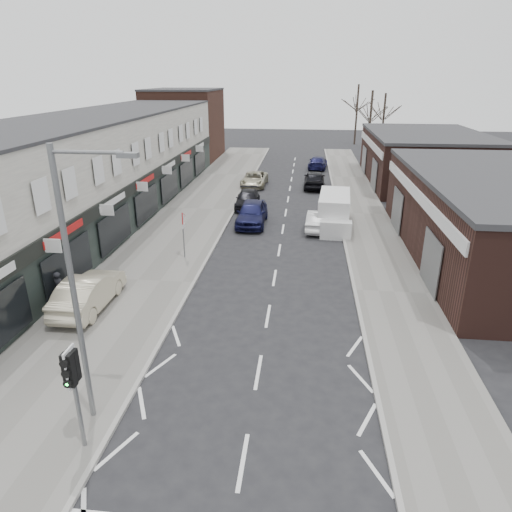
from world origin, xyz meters
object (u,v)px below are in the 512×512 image
(sedan_on_pavement, at_px, (89,292))
(parked_car_left_c, at_px, (254,179))
(white_van, at_px, (334,211))
(parked_car_left_b, at_px, (248,199))
(street_lamp, at_px, (78,278))
(warning_sign, at_px, (183,222))
(parked_car_right_c, at_px, (318,163))
(parked_car_left_a, at_px, (252,213))
(traffic_light, at_px, (72,376))
(parked_car_right_b, at_px, (314,179))
(pedestrian, at_px, (59,288))
(parked_car_right_a, at_px, (318,220))

(sedan_on_pavement, height_order, parked_car_left_c, sedan_on_pavement)
(white_van, xyz_separation_m, parked_car_left_b, (-6.45, 4.18, -0.40))
(street_lamp, distance_m, white_van, 21.65)
(warning_sign, height_order, parked_car_right_c, warning_sign)
(parked_car_left_a, xyz_separation_m, parked_car_left_c, (-1.14, 11.74, -0.17))
(traffic_light, xyz_separation_m, parked_car_right_b, (6.60, 32.48, -1.62))
(white_van, bearing_deg, parked_car_left_c, 124.56)
(parked_car_left_c, distance_m, parked_car_right_b, 5.54)
(pedestrian, relative_size, parked_car_left_c, 0.34)
(parked_car_left_c, bearing_deg, pedestrian, -101.37)
(street_lamp, height_order, warning_sign, street_lamp)
(pedestrian, distance_m, parked_car_left_c, 25.42)
(sedan_on_pavement, height_order, pedestrian, pedestrian)
(parked_car_left_b, xyz_separation_m, parked_car_right_a, (5.37, -5.06, 0.02))
(traffic_light, xyz_separation_m, street_lamp, (-0.13, 1.22, 2.20))
(traffic_light, xyz_separation_m, parked_car_right_c, (7.06, 41.90, -1.74))
(street_lamp, height_order, parked_car_right_a, street_lamp)
(white_van, xyz_separation_m, sedan_on_pavement, (-11.21, -13.29, -0.16))
(warning_sign, xyz_separation_m, parked_car_left_c, (1.82, 18.58, -1.55))
(pedestrian, bearing_deg, parked_car_left_a, -108.70)
(parked_car_right_b, bearing_deg, parked_car_right_c, -92.00)
(traffic_light, bearing_deg, pedestrian, 121.42)
(traffic_light, height_order, parked_car_right_b, traffic_light)
(street_lamp, height_order, parked_car_right_b, street_lamp)
(parked_car_right_a, bearing_deg, white_van, -136.37)
(traffic_light, height_order, pedestrian, traffic_light)
(parked_car_right_c, bearing_deg, sedan_on_pavement, 78.61)
(parked_car_left_b, height_order, parked_car_right_b, parked_car_right_b)
(traffic_light, distance_m, parked_car_right_c, 42.53)
(white_van, bearing_deg, parked_car_right_b, 100.28)
(parked_car_left_c, height_order, parked_car_right_a, parked_car_right_a)
(traffic_light, relative_size, white_van, 0.54)
(white_van, relative_size, sedan_on_pavement, 1.26)
(warning_sign, height_order, parked_car_right_b, warning_sign)
(white_van, bearing_deg, sedan_on_pavement, -125.85)
(white_van, relative_size, parked_car_right_c, 1.24)
(pedestrian, relative_size, parked_car_left_a, 0.33)
(parked_car_right_b, height_order, parked_car_right_c, parked_car_right_b)
(parked_car_right_b, bearing_deg, pedestrian, 65.96)
(sedan_on_pavement, height_order, parked_car_right_a, sedan_on_pavement)
(warning_sign, relative_size, parked_car_right_a, 0.68)
(parked_car_left_a, xyz_separation_m, parked_car_left_b, (-0.85, 4.37, -0.18))
(parked_car_left_a, relative_size, parked_car_left_b, 1.10)
(pedestrian, xyz_separation_m, parked_car_left_b, (6.15, 17.37, -0.27))
(pedestrian, distance_m, parked_car_right_a, 16.86)
(sedan_on_pavement, bearing_deg, parked_car_right_b, -112.11)
(street_lamp, relative_size, parked_car_right_c, 1.72)
(sedan_on_pavement, bearing_deg, parked_car_right_c, -107.11)
(traffic_light, xyz_separation_m, parked_car_left_c, (1.06, 32.59, -1.76))
(parked_car_left_c, bearing_deg, parked_car_right_b, 0.75)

